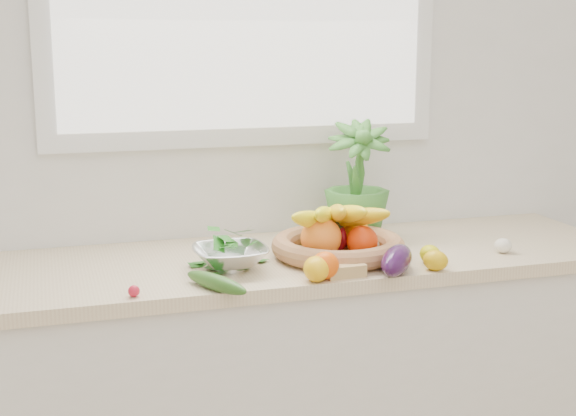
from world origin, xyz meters
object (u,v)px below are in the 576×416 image
object	(u,v)px
apple	(335,238)
eggplant	(397,260)
colander_with_spinach	(230,250)
cucumber	(216,283)
potted_herb	(357,179)
fruit_basket	(337,239)

from	to	relation	value
apple	eggplant	xyz separation A→B (m)	(0.08, -0.27, -0.00)
eggplant	colander_with_spinach	distance (m)	0.47
cucumber	eggplant	bearing A→B (deg)	0.00
apple	cucumber	size ratio (longest dim) A/B	0.37
eggplant	cucumber	bearing A→B (deg)	180.00
cucumber	colander_with_spinach	distance (m)	0.19
apple	potted_herb	distance (m)	0.23
cucumber	potted_herb	xyz separation A→B (m)	(0.55, 0.40, 0.18)
eggplant	cucumber	size ratio (longest dim) A/B	0.85
potted_herb	fruit_basket	distance (m)	0.27
cucumber	colander_with_spinach	bearing A→B (deg)	65.59
fruit_basket	colander_with_spinach	size ratio (longest dim) A/B	2.24
fruit_basket	potted_herb	bearing A→B (deg)	53.34
apple	cucumber	world-z (taller)	apple
fruit_basket	colander_with_spinach	distance (m)	0.34
eggplant	apple	bearing A→B (deg)	106.82
apple	cucumber	xyz separation A→B (m)	(-0.43, -0.27, -0.02)
colander_with_spinach	apple	bearing A→B (deg)	15.57
cucumber	potted_herb	world-z (taller)	potted_herb
potted_herb	apple	bearing A→B (deg)	-134.00
eggplant	fruit_basket	bearing A→B (deg)	113.97
colander_with_spinach	eggplant	bearing A→B (deg)	-21.86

